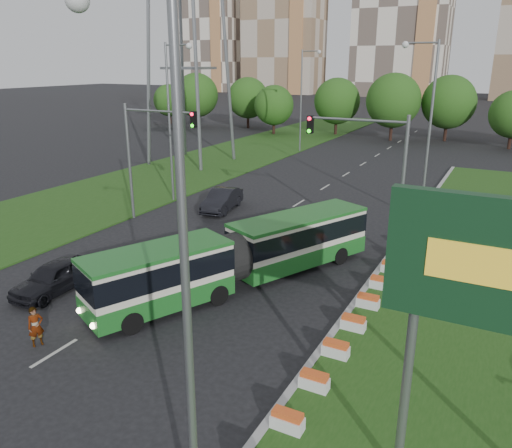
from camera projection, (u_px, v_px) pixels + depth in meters
The scene contains 17 objects.
ground at pixel (206, 305), 22.86m from camera, with size 360.00×360.00×0.00m, color black.
median_kerb at pixel (381, 267), 26.91m from camera, with size 0.30×60.00×0.18m, color #989898.
left_verge at pixel (192, 169), 51.84m from camera, with size 12.00×110.00×0.10m, color #1E4513.
lane_markings at pixel (308, 197), 41.03m from camera, with size 0.20×100.00×0.01m, color #AAA9A3, non-canonical shape.
flower_planters at pixel (361, 311), 21.37m from camera, with size 1.10×20.30×0.60m, color silver, non-canonical shape.
traffic_mast_median at pixel (375, 162), 27.52m from camera, with size 5.76×0.32×8.00m.
traffic_mast_left at pixel (147, 145), 33.36m from camera, with size 5.76×0.32×8.00m.
street_lamps at pixel (251, 141), 30.75m from camera, with size 36.00×60.00×12.00m, color slate, non-canonical shape.
tree_line at pixel (508, 112), 63.39m from camera, with size 120.00×8.00×9.00m, color #235516, non-canonical shape.
apartment_tower_west at pixel (284, 20), 170.40m from camera, with size 26.00×15.00×48.00m, color #BAAA96.
apartment_tower_cwest at pixel (403, 9), 152.15m from camera, with size 28.00×15.00×52.00m, color silver.
midrise_west at pixel (211, 41), 185.49m from camera, with size 22.00×14.00×36.00m, color silver.
articulated_bus at pixel (237, 254), 24.71m from camera, with size 2.42×15.54×2.56m.
car_left_near at pixel (54, 277), 24.02m from camera, with size 1.78×4.44×1.51m, color black.
car_left_far at pixel (222, 200), 37.29m from camera, with size 1.69×4.84×1.60m, color black.
pedestrian at pixel (36, 326), 19.42m from camera, with size 0.60×0.39×1.64m, color gray.
shopping_trolley at pixel (98, 323), 20.84m from camera, with size 0.31×0.32×0.53m.
Camera 1 is at (11.58, -17.16, 10.65)m, focal length 35.00 mm.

